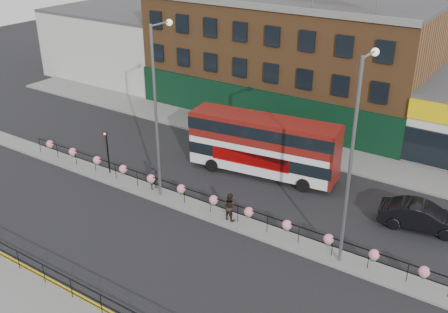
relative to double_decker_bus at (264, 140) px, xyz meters
The scene contains 16 objects.
ground 7.07m from the double_decker_bus, 98.57° to the right, with size 120.00×120.00×0.00m, color black.
north_pavement 6.13m from the double_decker_bus, 100.10° to the left, with size 60.00×4.00×0.15m, color slate.
median 7.05m from the double_decker_bus, 98.57° to the right, with size 60.00×1.60×0.15m, color slate.
yellow_line_inner 16.44m from the double_decker_bus, 93.46° to the right, with size 60.00×0.10×0.01m, color gold.
yellow_line_outer 16.61m from the double_decker_bus, 93.42° to the right, with size 60.00×0.10×0.01m, color gold.
brick_building 14.57m from the double_decker_bus, 110.31° to the left, with size 25.00×12.21×10.30m.
warehouse_west 28.63m from the double_decker_bus, 151.85° to the left, with size 15.50×12.00×7.30m.
median_railing 6.76m from the double_decker_bus, 98.57° to the right, with size 30.04×0.56×1.23m.
south_railing 16.95m from the double_decker_bus, 100.18° to the right, with size 20.04×0.05×1.12m.
double_decker_bus is the anchor object (origin of this frame).
car 11.40m from the double_decker_bus, ahead, with size 5.11×2.54×1.61m, color black.
pedestrian_a 7.96m from the double_decker_bus, 128.59° to the right, with size 0.48×0.67×1.73m, color black.
pedestrian_b 6.86m from the double_decker_bus, 77.56° to the right, with size 0.90×0.72×1.74m, color black.
lamp_column_west 8.45m from the double_decker_bus, 122.20° to the right, with size 0.40×1.94×11.06m.
lamp_column_east 11.42m from the double_decker_bus, 36.72° to the right, with size 0.40×1.94×11.06m.
traffic_light_median 10.86m from the double_decker_bus, 145.78° to the right, with size 0.15×0.28×3.65m.
Camera 1 is at (17.13, -22.55, 17.06)m, focal length 42.00 mm.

